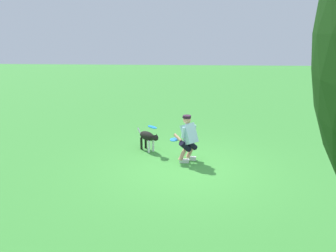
{
  "coord_description": "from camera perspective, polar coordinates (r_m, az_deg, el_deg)",
  "views": [
    {
      "loc": [
        -0.03,
        8.12,
        3.4
      ],
      "look_at": [
        0.56,
        -0.86,
        0.9
      ],
      "focal_mm": 35.6,
      "sensor_mm": 36.0,
      "label": 1
    }
  ],
  "objects": [
    {
      "name": "frisbee_held",
      "position": [
        9.1,
        1.06,
        -2.34
      ],
      "size": [
        0.29,
        0.29,
        0.06
      ],
      "primitive_type": "cylinder",
      "rotation": [
        -0.09,
        0.06,
        6.02
      ],
      "color": "#247FEB",
      "rests_on": "person"
    },
    {
      "name": "person",
      "position": [
        9.03,
        3.49,
        -1.94
      ],
      "size": [
        0.7,
        0.57,
        1.29
      ],
      "rotation": [
        0.0,
        0.0,
        -0.79
      ],
      "color": "silver",
      "rests_on": "ground_plane"
    },
    {
      "name": "ground_plane",
      "position": [
        8.81,
        3.29,
        -7.22
      ],
      "size": [
        60.0,
        60.0,
        0.0
      ],
      "primitive_type": "plane",
      "color": "#3D8F37"
    },
    {
      "name": "frisbee_flying",
      "position": [
        9.66,
        -2.69,
        -0.18
      ],
      "size": [
        0.28,
        0.29,
        0.12
      ],
      "primitive_type": "cylinder",
      "rotation": [
        -0.25,
        -0.12,
        1.48
      ],
      "color": "#1B82E6"
    },
    {
      "name": "dog",
      "position": [
        9.95,
        -3.43,
        -1.93
      ],
      "size": [
        0.77,
        0.81,
        0.62
      ],
      "rotation": [
        0.0,
        0.0,
        2.33
      ],
      "color": "black",
      "rests_on": "ground_plane"
    }
  ]
}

